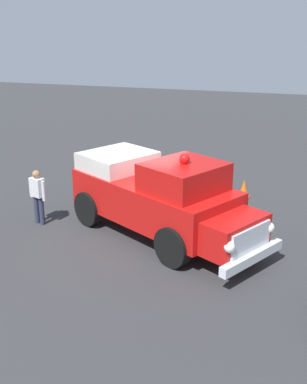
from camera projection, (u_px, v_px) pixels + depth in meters
name	position (u px, v px, depth m)	size (l,w,h in m)	color
ground_plane	(140.00, 224.00, 14.23)	(60.00, 60.00, 0.00)	#333335
vintage_fire_truck	(159.00, 196.00, 13.06)	(6.26, 4.78, 2.59)	black
spectator_standing	(38.00, 193.00, 13.94)	(0.64, 0.38, 1.68)	#2D334C
traffic_cone	(244.00, 189.00, 16.31)	(0.40, 0.40, 0.64)	orange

